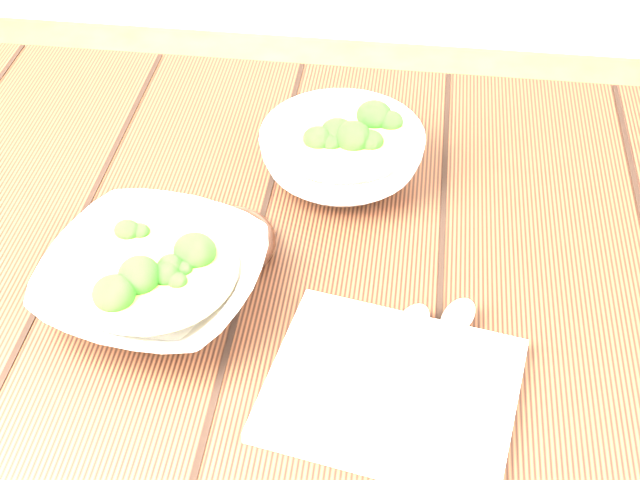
% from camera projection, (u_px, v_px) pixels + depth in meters
% --- Properties ---
extents(table, '(1.20, 0.80, 0.75)m').
position_uv_depth(table, '(273.00, 342.00, 1.01)').
color(table, black).
rests_on(table, ground).
extents(soup_bowl_front, '(0.25, 0.25, 0.06)m').
position_uv_depth(soup_bowl_front, '(154.00, 279.00, 0.88)').
color(soup_bowl_front, silver).
rests_on(soup_bowl_front, table).
extents(soup_bowl_back, '(0.24, 0.24, 0.07)m').
position_uv_depth(soup_bowl_back, '(342.00, 154.00, 1.02)').
color(soup_bowl_back, silver).
rests_on(soup_bowl_back, table).
extents(trivet, '(0.14, 0.14, 0.03)m').
position_uv_depth(trivet, '(227.00, 242.00, 0.94)').
color(trivet, black).
rests_on(trivet, table).
extents(napkin, '(0.25, 0.22, 0.01)m').
position_uv_depth(napkin, '(392.00, 389.00, 0.81)').
color(napkin, '#BEB29E').
rests_on(napkin, table).
extents(spoon_left, '(0.08, 0.18, 0.01)m').
position_uv_depth(spoon_left, '(397.00, 348.00, 0.83)').
color(spoon_left, '#9E978B').
rests_on(spoon_left, napkin).
extents(spoon_right, '(0.09, 0.18, 0.01)m').
position_uv_depth(spoon_right, '(443.00, 341.00, 0.84)').
color(spoon_right, '#9E978B').
rests_on(spoon_right, napkin).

